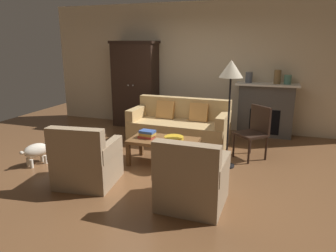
{
  "coord_description": "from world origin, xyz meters",
  "views": [
    {
      "loc": [
        1.66,
        -4.39,
        1.92
      ],
      "look_at": [
        0.01,
        0.43,
        0.55
      ],
      "focal_mm": 32.99,
      "sensor_mm": 36.0,
      "label": 1
    }
  ],
  "objects": [
    {
      "name": "side_chair_wooden",
      "position": [
        1.43,
        0.86,
        0.51
      ],
      "size": [
        0.62,
        0.62,
        0.9
      ],
      "color": "black",
      "rests_on": "ground"
    },
    {
      "name": "fruit_bowl",
      "position": [
        0.23,
        0.09,
        0.45
      ],
      "size": [
        0.31,
        0.31,
        0.06
      ],
      "primitive_type": "cylinder",
      "color": "gold",
      "rests_on": "coffee_table"
    },
    {
      "name": "mantel_vase_slate",
      "position": [
        1.17,
        2.28,
        1.23
      ],
      "size": [
        0.14,
        0.14,
        0.22
      ],
      "primitive_type": "cylinder",
      "color": "#565B66",
      "rests_on": "fireplace"
    },
    {
      "name": "coffee_table",
      "position": [
        0.06,
        0.08,
        0.37
      ],
      "size": [
        1.1,
        0.6,
        0.42
      ],
      "color": "brown",
      "rests_on": "ground"
    },
    {
      "name": "back_wall",
      "position": [
        0.0,
        2.55,
        1.4
      ],
      "size": [
        7.2,
        0.1,
        2.8
      ],
      "primitive_type": "cube",
      "color": "beige",
      "rests_on": "ground"
    },
    {
      "name": "armchair_near_left",
      "position": [
        -0.71,
        -0.96,
        0.32
      ],
      "size": [
        0.86,
        0.86,
        0.88
      ],
      "color": "#997F60",
      "rests_on": "ground"
    },
    {
      "name": "fireplace",
      "position": [
        1.55,
        2.3,
        0.57
      ],
      "size": [
        1.26,
        0.48,
        1.12
      ],
      "color": "#4C4947",
      "rests_on": "ground"
    },
    {
      "name": "mantel_vase_jade",
      "position": [
        1.93,
        2.28,
        1.21
      ],
      "size": [
        0.14,
        0.14,
        0.19
      ],
      "primitive_type": "cylinder",
      "color": "slate",
      "rests_on": "fireplace"
    },
    {
      "name": "armchair_near_right",
      "position": [
        0.83,
        -1.09,
        0.32
      ],
      "size": [
        0.8,
        0.79,
        0.88
      ],
      "color": "#997F60",
      "rests_on": "ground"
    },
    {
      "name": "mantel_vase_bronze",
      "position": [
        1.73,
        2.28,
        1.26
      ],
      "size": [
        0.14,
        0.14,
        0.28
      ],
      "primitive_type": "cylinder",
      "color": "olive",
      "rests_on": "fireplace"
    },
    {
      "name": "armoire",
      "position": [
        -1.4,
        2.22,
        0.99
      ],
      "size": [
        1.06,
        0.57,
        1.97
      ],
      "color": "black",
      "rests_on": "ground"
    },
    {
      "name": "ground_plane",
      "position": [
        0.0,
        0.0,
        0.0
      ],
      "size": [
        9.6,
        9.6,
        0.0
      ],
      "primitive_type": "plane",
      "color": "brown"
    },
    {
      "name": "couch",
      "position": [
        -0.03,
        1.26,
        0.32
      ],
      "size": [
        1.95,
        0.91,
        0.86
      ],
      "color": "tan",
      "rests_on": "ground"
    },
    {
      "name": "book_stack",
      "position": [
        -0.23,
        0.08,
        0.48
      ],
      "size": [
        0.27,
        0.19,
        0.12
      ],
      "color": "#B73833",
      "rests_on": "coffee_table"
    },
    {
      "name": "dog",
      "position": [
        -1.87,
        -0.6,
        0.25
      ],
      "size": [
        0.33,
        0.54,
        0.39
      ],
      "color": "beige",
      "rests_on": "ground"
    },
    {
      "name": "floor_lamp",
      "position": [
        1.05,
        0.31,
        1.46
      ],
      "size": [
        0.36,
        0.36,
        1.69
      ],
      "color": "black",
      "rests_on": "ground"
    }
  ]
}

